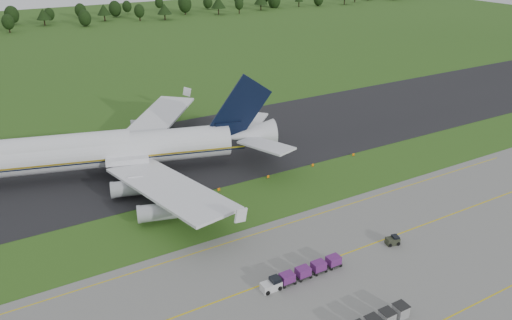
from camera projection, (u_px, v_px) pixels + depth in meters
ground at (241, 205)px, 92.84m from camera, size 600.00×600.00×0.00m
apron at (363, 315)px, 66.00m from camera, size 300.00×52.00×0.06m
taxiway at (184, 152)px, 114.91m from camera, size 300.00×40.00×0.08m
apron_markings at (330, 285)px, 71.53m from camera, size 300.00×30.20×0.01m
tree_line at (76, 13)px, 270.83m from camera, size 531.26×22.08×11.06m
aircraft at (105, 150)px, 102.06m from camera, size 70.18×65.77×19.67m
baggage_train at (301, 273)px, 72.66m from camera, size 13.62×1.74×1.67m
utility_cart at (392, 241)px, 80.77m from camera, size 2.38×1.75×1.17m
uld_row at (380, 320)px, 63.85m from camera, size 9.00×1.80×1.78m
edge_markers at (291, 171)px, 105.39m from camera, size 34.42×0.30×0.60m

